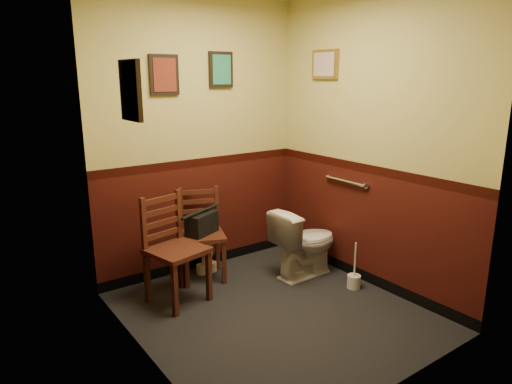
# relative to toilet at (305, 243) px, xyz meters

# --- Properties ---
(floor) EXTENTS (2.20, 2.40, 0.00)m
(floor) POSITION_rel_toilet_xyz_m (-0.72, -0.42, -0.34)
(floor) COLOR black
(floor) RESTS_ON ground
(wall_back) EXTENTS (2.20, 0.00, 2.70)m
(wall_back) POSITION_rel_toilet_xyz_m (-0.72, 0.78, 1.01)
(wall_back) COLOR #3D110C
(wall_back) RESTS_ON ground
(wall_front) EXTENTS (2.20, 0.00, 2.70)m
(wall_front) POSITION_rel_toilet_xyz_m (-0.72, -1.62, 1.01)
(wall_front) COLOR #3D110C
(wall_front) RESTS_ON ground
(wall_left) EXTENTS (0.00, 2.40, 2.70)m
(wall_left) POSITION_rel_toilet_xyz_m (-1.82, -0.42, 1.01)
(wall_left) COLOR #3D110C
(wall_left) RESTS_ON ground
(wall_right) EXTENTS (0.00, 2.40, 2.70)m
(wall_right) POSITION_rel_toilet_xyz_m (0.38, -0.42, 1.01)
(wall_right) COLOR #3D110C
(wall_right) RESTS_ON ground
(grab_bar) EXTENTS (0.05, 0.56, 0.06)m
(grab_bar) POSITION_rel_toilet_xyz_m (0.35, -0.17, 0.61)
(grab_bar) COLOR silver
(grab_bar) RESTS_ON wall_right
(framed_print_back_a) EXTENTS (0.28, 0.04, 0.36)m
(framed_print_back_a) POSITION_rel_toilet_xyz_m (-1.07, 0.76, 1.61)
(framed_print_back_a) COLOR black
(framed_print_back_a) RESTS_ON wall_back
(framed_print_back_b) EXTENTS (0.26, 0.04, 0.34)m
(framed_print_back_b) POSITION_rel_toilet_xyz_m (-0.47, 0.76, 1.66)
(framed_print_back_b) COLOR black
(framed_print_back_b) RESTS_ON wall_back
(framed_print_left) EXTENTS (0.04, 0.30, 0.38)m
(framed_print_left) POSITION_rel_toilet_xyz_m (-1.80, -0.32, 1.51)
(framed_print_left) COLOR black
(framed_print_left) RESTS_ON wall_left
(framed_print_right) EXTENTS (0.04, 0.34, 0.28)m
(framed_print_right) POSITION_rel_toilet_xyz_m (0.36, 0.18, 1.71)
(framed_print_right) COLOR olive
(framed_print_right) RESTS_ON wall_right
(toilet) EXTENTS (0.70, 0.40, 0.68)m
(toilet) POSITION_rel_toilet_xyz_m (0.00, 0.00, 0.00)
(toilet) COLOR white
(toilet) RESTS_ON floor
(toilet_brush) EXTENTS (0.13, 0.13, 0.45)m
(toilet_brush) POSITION_rel_toilet_xyz_m (0.18, -0.50, -0.27)
(toilet_brush) COLOR silver
(toilet_brush) RESTS_ON floor
(chair_left) EXTENTS (0.53, 0.53, 0.95)m
(chair_left) POSITION_rel_toilet_xyz_m (-1.28, 0.28, 0.14)
(chair_left) COLOR #59281A
(chair_left) RESTS_ON floor
(chair_right) EXTENTS (0.53, 0.53, 0.88)m
(chair_right) POSITION_rel_toilet_xyz_m (-0.85, 0.56, 0.10)
(chair_right) COLOR #59281A
(chair_right) RESTS_ON floor
(handbag) EXTENTS (0.37, 0.28, 0.24)m
(handbag) POSITION_rel_toilet_xyz_m (-0.86, 0.53, 0.23)
(handbag) COLOR black
(handbag) RESTS_ON chair_right
(tp_stack) EXTENTS (0.22, 0.13, 0.38)m
(tp_stack) POSITION_rel_toilet_xyz_m (-0.77, 0.61, -0.18)
(tp_stack) COLOR silver
(tp_stack) RESTS_ON floor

